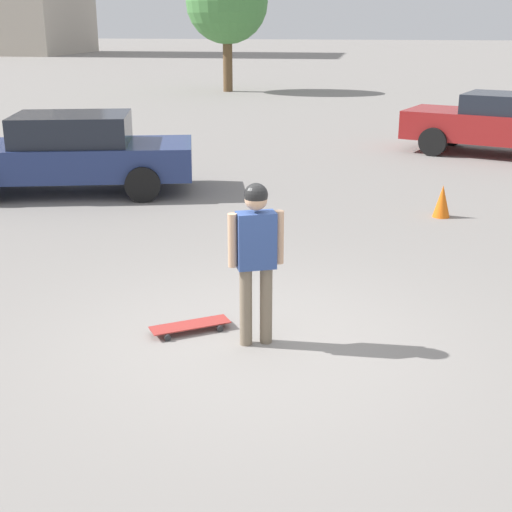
% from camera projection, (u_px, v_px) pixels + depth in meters
% --- Properties ---
extents(ground_plane, '(220.00, 220.00, 0.00)m').
position_uv_depth(ground_plane, '(256.00, 343.00, 7.19)').
color(ground_plane, gray).
extents(person, '(0.52, 0.33, 1.65)m').
position_uv_depth(person, '(256.00, 248.00, 6.87)').
color(person, '#7A6B56').
rests_on(person, ground_plane).
extents(skateboard, '(0.83, 0.65, 0.08)m').
position_uv_depth(skateboard, '(190.00, 325.00, 7.44)').
color(skateboard, '#A5332D').
rests_on(skateboard, ground_plane).
extents(car_parked_near, '(4.88, 2.84, 1.46)m').
position_uv_depth(car_parked_near, '(69.00, 153.00, 13.21)').
color(car_parked_near, navy).
rests_on(car_parked_near, ground_plane).
extents(car_parked_far, '(4.87, 3.18, 1.45)m').
position_uv_depth(car_parked_far, '(505.00, 123.00, 16.79)').
color(car_parked_far, maroon).
rests_on(car_parked_far, ground_plane).
extents(tree_distant, '(3.56, 3.56, 5.59)m').
position_uv_depth(tree_distant, '(227.00, 2.00, 30.80)').
color(tree_distant, brown).
rests_on(tree_distant, ground_plane).
extents(traffic_cone, '(0.28, 0.28, 0.53)m').
position_uv_depth(traffic_cone, '(442.00, 201.00, 11.67)').
color(traffic_cone, orange).
rests_on(traffic_cone, ground_plane).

